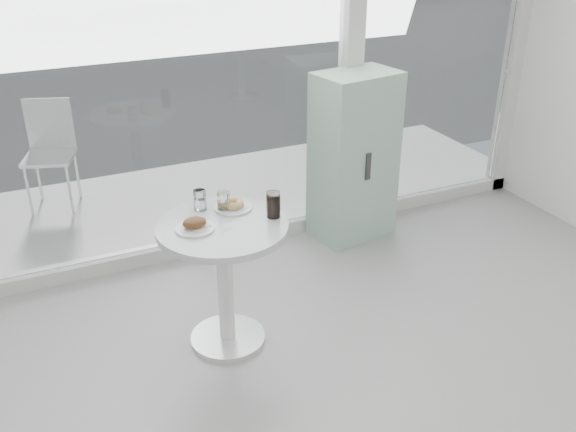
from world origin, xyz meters
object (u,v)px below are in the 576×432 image
patio_chair (50,147)px  plate_fritter (195,225)px  water_tumbler_b (224,203)px  cola_glass (273,205)px  mint_cabinet (354,157)px  plate_donut (233,205)px  water_tumbler_a (200,201)px  main_table (224,260)px

patio_chair → plate_fritter: patio_chair is taller
water_tumbler_b → cola_glass: 0.29m
patio_chair → water_tumbler_b: size_ratio=7.46×
mint_cabinet → patio_chair: mint_cabinet is taller
patio_chair → cola_glass: (0.96, -2.31, 0.30)m
plate_donut → cola_glass: (0.17, -0.19, 0.05)m
plate_fritter → water_tumbler_a: size_ratio=1.85×
patio_chair → water_tumbler_a: size_ratio=7.56×
main_table → mint_cabinet: 1.60m
main_table → patio_chair: bearing=106.4°
water_tumbler_a → cola_glass: cola_glass is taller
water_tumbler_a → water_tumbler_b: (0.11, -0.08, 0.00)m
patio_chair → water_tumbler_b: 2.27m
water_tumbler_b → cola_glass: bearing=-39.2°
plate_donut → patio_chair: bearing=110.6°
water_tumbler_b → cola_glass: cola_glass is taller
main_table → water_tumbler_b: water_tumbler_b is taller
patio_chair → plate_fritter: size_ratio=4.09×
plate_fritter → patio_chair: bearing=103.1°
plate_fritter → cola_glass: (0.44, -0.04, 0.05)m
plate_donut → cola_glass: cola_glass is taller
cola_glass → plate_donut: bearing=131.3°
plate_fritter → cola_glass: bearing=-5.0°
water_tumbler_b → plate_donut: bearing=6.7°
main_table → cola_glass: cola_glass is taller
water_tumbler_a → main_table: bearing=-78.6°
water_tumbler_b → water_tumbler_a: bearing=144.5°
main_table → plate_fritter: bearing=176.7°
plate_fritter → water_tumbler_b: size_ratio=1.82×
plate_fritter → plate_donut: 0.31m
mint_cabinet → water_tumbler_a: mint_cabinet is taller
mint_cabinet → cola_glass: bearing=-148.4°
plate_fritter → water_tumbler_a: 0.25m
plate_donut → water_tumbler_b: 0.07m
main_table → plate_donut: bearing=52.5°
mint_cabinet → water_tumbler_b: 1.47m
water_tumbler_a → cola_glass: bearing=-38.0°
main_table → plate_fritter: plate_fritter is taller
mint_cabinet → water_tumbler_a: 1.53m
mint_cabinet → patio_chair: 2.45m
patio_chair → plate_donut: size_ratio=3.97×
mint_cabinet → cola_glass: (-1.04, -0.91, 0.21)m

